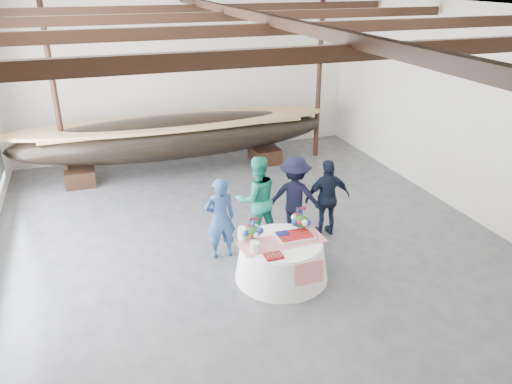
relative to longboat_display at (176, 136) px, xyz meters
name	(u,v)px	position (x,y,z in m)	size (l,w,h in m)	color
floor	(252,243)	(0.66, -4.43, -1.02)	(10.00, 12.00, 0.01)	#3D3D42
wall_back	(186,77)	(0.66, 1.57, 1.23)	(10.00, 0.02, 4.50)	silver
wall_front	(487,350)	(0.66, -10.43, 1.23)	(10.00, 0.02, 4.50)	silver
wall_right	(472,114)	(5.66, -4.43, 1.23)	(0.02, 12.00, 4.50)	silver
ceiling	(251,8)	(0.66, -4.43, 3.48)	(10.00, 12.00, 0.01)	white
pavilion_structure	(238,34)	(0.66, -3.66, 2.99)	(9.80, 11.76, 4.50)	black
longboat_display	(176,136)	(0.00, 0.00, 0.00)	(8.48, 1.70, 1.59)	black
banquet_table	(282,259)	(0.78, -5.75, -0.66)	(1.66, 1.66, 0.72)	white
tabletop_items	(277,231)	(0.74, -5.60, -0.15)	(1.55, 0.96, 0.40)	red
guest_woman_blue	(220,218)	(-0.05, -4.70, -0.20)	(0.59, 0.39, 1.62)	navy
guest_woman_teal	(257,199)	(0.82, -4.29, -0.12)	(0.87, 0.68, 1.80)	#1C9374
guest_man_left	(295,197)	(1.61, -4.36, -0.15)	(1.11, 0.64, 1.73)	black
guest_man_right	(328,198)	(2.26, -4.55, -0.19)	(0.96, 0.40, 1.64)	black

